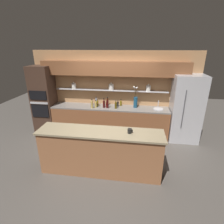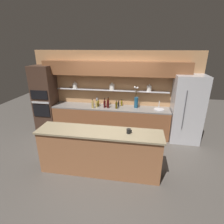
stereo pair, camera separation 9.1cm
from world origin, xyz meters
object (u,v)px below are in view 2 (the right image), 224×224
(bottle_wine_1, at_px, (105,104))
(coffee_mug, at_px, (129,131))
(bottle_oil_6, at_px, (116,105))
(bottle_oil_7, at_px, (122,103))
(refrigerator, at_px, (187,109))
(bottle_spirit_9, at_px, (108,102))
(bottle_spirit_3, at_px, (93,104))
(sink_fixture, at_px, (159,109))
(bottle_spirit_10, at_px, (96,104))
(oven_tower, at_px, (45,99))
(bottle_oil_2, at_px, (98,103))
(bottle_wine_4, at_px, (108,104))
(bottle_sauce_11, at_px, (93,103))
(bottle_spirit_8, at_px, (97,102))
(bottle_sauce_5, at_px, (119,104))
(flower_vase, at_px, (136,101))
(bottle_sauce_0, at_px, (107,105))

(bottle_wine_1, height_order, coffee_mug, bottle_wine_1)
(bottle_oil_6, relative_size, bottle_oil_7, 1.21)
(refrigerator, bearing_deg, bottle_spirit_9, 174.84)
(bottle_spirit_3, bearing_deg, sink_fixture, 5.38)
(refrigerator, distance_m, bottle_oil_6, 2.06)
(bottle_spirit_10, distance_m, coffee_mug, 2.11)
(oven_tower, distance_m, bottle_spirit_3, 1.67)
(oven_tower, distance_m, bottle_oil_2, 1.79)
(bottle_spirit_3, distance_m, bottle_wine_4, 0.47)
(bottle_oil_7, height_order, bottle_sauce_11, bottle_oil_7)
(bottle_wine_1, relative_size, bottle_sauce_11, 1.76)
(bottle_spirit_8, bearing_deg, bottle_sauce_5, -2.32)
(refrigerator, bearing_deg, bottle_oil_7, 173.42)
(bottle_wine_4, bearing_deg, bottle_oil_2, 162.53)
(flower_vase, relative_size, bottle_oil_2, 2.87)
(coffee_mug, bearing_deg, bottle_spirit_10, 122.76)
(sink_fixture, xyz_separation_m, bottle_spirit_10, (-1.91, -0.10, 0.07))
(bottle_oil_7, xyz_separation_m, bottle_spirit_10, (-0.76, -0.28, 0.02))
(bottle_sauce_0, relative_size, bottle_oil_7, 0.79)
(sink_fixture, bearing_deg, bottle_oil_2, 179.80)
(bottle_oil_6, height_order, bottle_spirit_8, bottle_spirit_8)
(bottle_spirit_3, xyz_separation_m, bottle_spirit_8, (0.07, 0.30, -0.01))
(refrigerator, bearing_deg, coffee_mug, -130.31)
(refrigerator, height_order, bottle_wine_1, refrigerator)
(bottle_oil_7, relative_size, bottle_spirit_8, 0.76)
(coffee_mug, bearing_deg, bottle_oil_7, 100.55)
(bottle_sauce_0, distance_m, bottle_spirit_3, 0.45)
(bottle_wine_1, relative_size, bottle_spirit_8, 1.11)
(bottle_oil_7, bearing_deg, oven_tower, -175.77)
(sink_fixture, bearing_deg, bottle_oil_6, -174.86)
(bottle_oil_6, bearing_deg, refrigerator, 1.85)
(bottle_oil_2, height_order, bottle_sauce_11, bottle_oil_2)
(oven_tower, bearing_deg, flower_vase, 1.64)
(bottle_wine_1, bearing_deg, bottle_oil_2, 158.10)
(bottle_oil_7, bearing_deg, bottle_sauce_0, -154.35)
(bottle_oil_6, height_order, bottle_sauce_11, bottle_oil_6)
(bottle_sauce_0, bearing_deg, oven_tower, 179.40)
(bottle_spirit_3, height_order, bottle_sauce_11, bottle_spirit_3)
(coffee_mug, bearing_deg, bottle_spirit_9, 111.78)
(sink_fixture, relative_size, coffee_mug, 2.76)
(coffee_mug, bearing_deg, bottle_oil_6, 106.11)
(bottle_oil_2, distance_m, bottle_oil_6, 0.61)
(sink_fixture, relative_size, bottle_sauce_5, 1.58)
(flower_vase, bearing_deg, oven_tower, -178.36)
(bottle_oil_2, bearing_deg, bottle_wine_1, -21.90)
(bottle_oil_2, bearing_deg, bottle_spirit_3, -123.44)
(bottle_spirit_8, bearing_deg, bottle_wine_4, -27.63)
(bottle_wine_4, height_order, bottle_sauce_11, bottle_wine_4)
(bottle_sauce_0, xyz_separation_m, coffee_mug, (0.81, -1.84, 0.08))
(refrigerator, relative_size, bottle_oil_6, 7.84)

